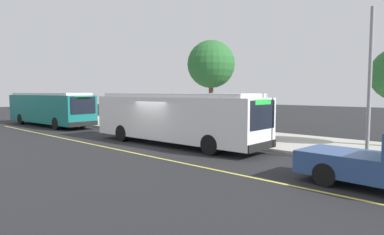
# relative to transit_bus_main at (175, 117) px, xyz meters

# --- Properties ---
(ground_plane) EXTENTS (120.00, 120.00, 0.00)m
(ground_plane) POSITION_rel_transit_bus_main_xyz_m (-0.59, -1.01, -1.62)
(ground_plane) COLOR #232326
(sidewalk_curb) EXTENTS (44.00, 6.40, 0.15)m
(sidewalk_curb) POSITION_rel_transit_bus_main_xyz_m (-0.59, 4.99, -1.54)
(sidewalk_curb) COLOR #B7B2A8
(sidewalk_curb) RESTS_ON ground_plane
(lane_stripe_center) EXTENTS (36.00, 0.14, 0.01)m
(lane_stripe_center) POSITION_rel_transit_bus_main_xyz_m (-0.59, -3.21, -1.61)
(lane_stripe_center) COLOR #E0D64C
(lane_stripe_center) RESTS_ON ground_plane
(transit_bus_main) EXTENTS (11.46, 2.98, 2.95)m
(transit_bus_main) POSITION_rel_transit_bus_main_xyz_m (0.00, 0.00, 0.00)
(transit_bus_main) COLOR white
(transit_bus_main) RESTS_ON ground_plane
(transit_bus_second) EXTENTS (11.39, 3.01, 2.95)m
(transit_bus_second) POSITION_rel_transit_bus_main_xyz_m (-15.90, -0.30, -0.00)
(transit_bus_second) COLOR #146B66
(transit_bus_second) RESTS_ON ground_plane
(bus_shelter) EXTENTS (2.90, 1.60, 2.48)m
(bus_shelter) POSITION_rel_transit_bus_main_xyz_m (1.24, 4.79, 0.30)
(bus_shelter) COLOR #333338
(bus_shelter) RESTS_ON sidewalk_curb
(waiting_bench) EXTENTS (1.60, 0.48, 0.95)m
(waiting_bench) POSITION_rel_transit_bus_main_xyz_m (1.69, 4.66, -0.98)
(waiting_bench) COLOR brown
(waiting_bench) RESTS_ON sidewalk_curb
(route_sign_post) EXTENTS (0.44, 0.08, 2.80)m
(route_sign_post) POSITION_rel_transit_bus_main_xyz_m (4.31, 2.46, 0.34)
(route_sign_post) COLOR #333338
(route_sign_post) RESTS_ON sidewalk_curb
(street_tree_upstreet) EXTENTS (3.72, 3.72, 6.91)m
(street_tree_upstreet) POSITION_rel_transit_bus_main_xyz_m (-3.20, 6.99, 3.55)
(street_tree_upstreet) COLOR brown
(street_tree_upstreet) RESTS_ON sidewalk_curb
(utility_pole) EXTENTS (0.16, 0.16, 6.40)m
(utility_pole) POSITION_rel_transit_bus_main_xyz_m (9.53, 2.21, 1.73)
(utility_pole) COLOR gray
(utility_pole) RESTS_ON sidewalk_curb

